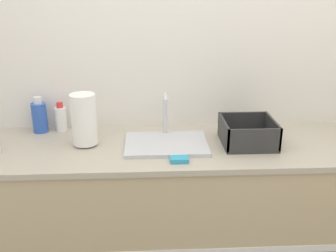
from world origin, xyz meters
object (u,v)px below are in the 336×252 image
(paper_towel_roll, at_px, (84,120))
(bottle_blue, at_px, (40,117))
(bottle_white_spray, at_px, (61,118))
(sink, at_px, (166,142))
(dish_rack, at_px, (248,135))

(paper_towel_roll, bearing_deg, bottle_blue, 143.70)
(bottle_blue, distance_m, bottle_white_spray, 0.12)
(sink, height_order, bottle_blue, sink)
(sink, relative_size, paper_towel_roll, 1.55)
(bottle_blue, xyz_separation_m, bottle_white_spray, (0.12, 0.01, -0.02))
(dish_rack, height_order, bottle_blue, bottle_blue)
(bottle_blue, height_order, bottle_white_spray, bottle_blue)
(paper_towel_roll, distance_m, dish_rack, 0.90)
(sink, xyz_separation_m, bottle_blue, (-0.74, 0.24, 0.07))
(sink, xyz_separation_m, paper_towel_roll, (-0.44, 0.03, 0.13))
(sink, relative_size, dish_rack, 1.55)
(bottle_white_spray, bearing_deg, dish_rack, -13.61)
(sink, xyz_separation_m, bottle_white_spray, (-0.62, 0.26, 0.06))
(paper_towel_roll, relative_size, bottle_white_spray, 1.64)
(sink, bearing_deg, bottle_blue, 161.64)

